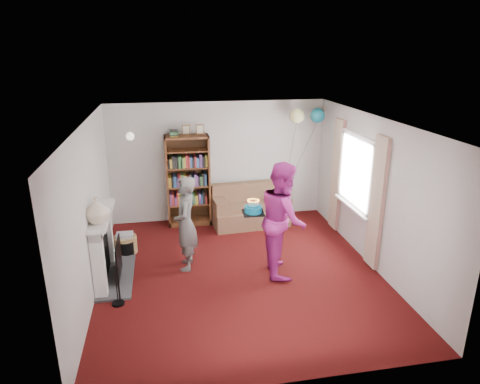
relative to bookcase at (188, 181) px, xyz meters
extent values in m
plane|color=#350809|center=(0.66, -2.30, -0.92)|extent=(5.00, 5.00, 0.00)
cube|color=silver|center=(0.66, 0.21, 0.33)|extent=(4.50, 0.02, 2.50)
cube|color=silver|center=(-1.60, -2.30, 0.33)|extent=(0.02, 5.00, 2.50)
cube|color=silver|center=(2.92, -2.30, 0.33)|extent=(0.02, 5.00, 2.50)
cube|color=white|center=(0.66, -2.30, 1.59)|extent=(4.50, 5.00, 0.01)
cube|color=#3F3F42|center=(-1.34, -2.10, -0.90)|extent=(0.55, 1.40, 0.04)
cube|color=white|center=(-1.49, -2.65, -0.39)|extent=(0.18, 0.14, 1.06)
cube|color=white|center=(-1.49, -1.55, -0.39)|extent=(0.18, 0.14, 1.06)
cube|color=white|center=(-1.49, -2.10, 0.08)|extent=(0.18, 1.24, 0.16)
cube|color=white|center=(-1.46, -2.10, 0.18)|extent=(0.28, 1.35, 0.05)
cube|color=black|center=(-1.51, -2.10, -0.44)|extent=(0.10, 0.80, 0.86)
cube|color=black|center=(-1.27, -2.10, -0.59)|extent=(0.02, 0.70, 0.60)
cylinder|color=black|center=(-1.24, -2.88, -0.60)|extent=(0.18, 0.18, 0.64)
cylinder|color=black|center=(-1.21, -1.30, -0.79)|extent=(0.26, 0.26, 0.26)
cube|color=white|center=(2.87, -1.70, 1.16)|extent=(0.08, 1.30, 0.08)
cube|color=white|center=(2.87, -1.70, -0.09)|extent=(0.08, 1.30, 0.08)
cube|color=white|center=(2.90, -1.70, 0.53)|extent=(0.01, 1.15, 1.20)
cube|color=white|center=(2.84, -1.70, -0.12)|extent=(0.14, 1.32, 0.04)
cube|color=beige|center=(2.86, -2.52, 0.23)|extent=(0.07, 0.38, 2.20)
cube|color=beige|center=(2.86, -0.88, 0.23)|extent=(0.07, 0.38, 2.20)
cylinder|color=gold|center=(-1.09, 0.15, 0.98)|extent=(0.04, 0.12, 0.04)
sphere|color=white|center=(-1.09, 0.06, 0.96)|extent=(0.16, 0.16, 0.16)
cube|color=#472B14|center=(0.00, 0.16, 0.02)|extent=(0.89, 0.04, 1.87)
cube|color=brown|center=(-0.42, -0.03, 0.02)|extent=(0.04, 0.42, 1.87)
cube|color=brown|center=(0.42, -0.03, 0.02)|extent=(0.04, 0.42, 1.87)
cube|color=brown|center=(0.00, -0.03, 0.93)|extent=(0.89, 0.42, 0.04)
cube|color=brown|center=(0.00, -0.03, -0.87)|extent=(0.89, 0.42, 0.10)
cube|color=brown|center=(0.00, -0.03, -0.48)|extent=(0.81, 0.38, 0.03)
cube|color=brown|center=(0.00, -0.03, -0.08)|extent=(0.81, 0.38, 0.02)
cube|color=brown|center=(0.00, -0.03, 0.31)|extent=(0.81, 0.38, 0.02)
cube|color=brown|center=(0.00, -0.03, 0.66)|extent=(0.81, 0.38, 0.02)
cube|color=maroon|center=(-0.24, -0.05, 1.01)|extent=(0.16, 0.22, 0.12)
cube|color=brown|center=(0.00, 0.02, 1.06)|extent=(0.16, 0.02, 0.20)
cube|color=brown|center=(0.28, 0.02, 1.06)|extent=(0.16, 0.02, 0.20)
cube|color=brown|center=(1.24, -0.30, -0.74)|extent=(1.55, 0.82, 0.36)
cube|color=brown|center=(1.24, -0.01, -0.42)|extent=(1.55, 0.24, 0.64)
cube|color=brown|center=(0.59, -0.30, -0.55)|extent=(0.24, 0.77, 0.50)
cube|color=brown|center=(1.90, -0.30, -0.55)|extent=(0.24, 0.77, 0.50)
cube|color=brown|center=(0.90, -0.38, -0.53)|extent=(0.66, 0.52, 0.12)
cube|color=brown|center=(1.59, -0.38, -0.53)|extent=(0.66, 0.52, 0.12)
cylinder|color=#9F7E4A|center=(-1.24, -1.19, -0.76)|extent=(0.41, 0.41, 0.31)
cube|color=beige|center=(-1.24, -1.19, -0.58)|extent=(0.29, 0.23, 0.06)
imported|color=black|center=(-0.17, -1.94, -0.13)|extent=(0.44, 0.62, 1.59)
imported|color=#AA227E|center=(1.35, -2.35, 0.01)|extent=(0.80, 0.98, 1.86)
cube|color=black|center=(0.87, -2.34, 0.15)|extent=(0.33, 0.33, 0.02)
cylinder|color=#0C688C|center=(0.87, -2.34, 0.21)|extent=(0.27, 0.27, 0.10)
cylinder|color=#0C688C|center=(0.87, -2.34, 0.27)|extent=(0.20, 0.20, 0.04)
cylinder|color=#D35D8F|center=(0.95, -2.34, 0.30)|extent=(0.01, 0.01, 0.09)
sphere|color=orange|center=(0.95, -2.34, 0.35)|extent=(0.02, 0.02, 0.02)
cylinder|color=#D35D8F|center=(0.94, -2.30, 0.30)|extent=(0.01, 0.01, 0.09)
sphere|color=orange|center=(0.94, -2.30, 0.35)|extent=(0.02, 0.02, 0.02)
cylinder|color=#D35D8F|center=(0.92, -2.27, 0.30)|extent=(0.01, 0.01, 0.09)
sphere|color=orange|center=(0.92, -2.27, 0.35)|extent=(0.02, 0.02, 0.02)
cylinder|color=#D35D8F|center=(0.88, -2.26, 0.30)|extent=(0.01, 0.01, 0.09)
sphere|color=orange|center=(0.88, -2.26, 0.35)|extent=(0.02, 0.02, 0.02)
cylinder|color=#D35D8F|center=(0.84, -2.26, 0.30)|extent=(0.01, 0.01, 0.09)
sphere|color=orange|center=(0.84, -2.26, 0.35)|extent=(0.02, 0.02, 0.02)
cylinder|color=#D35D8F|center=(0.81, -2.29, 0.30)|extent=(0.01, 0.01, 0.09)
sphere|color=orange|center=(0.81, -2.29, 0.35)|extent=(0.02, 0.02, 0.02)
cylinder|color=#D35D8F|center=(0.79, -2.32, 0.30)|extent=(0.01, 0.01, 0.09)
sphere|color=orange|center=(0.79, -2.32, 0.35)|extent=(0.02, 0.02, 0.02)
cylinder|color=#D35D8F|center=(0.79, -2.36, 0.30)|extent=(0.01, 0.01, 0.09)
sphere|color=orange|center=(0.79, -2.36, 0.35)|extent=(0.02, 0.02, 0.02)
cylinder|color=#D35D8F|center=(0.81, -2.40, 0.30)|extent=(0.01, 0.01, 0.09)
sphere|color=orange|center=(0.81, -2.40, 0.35)|extent=(0.02, 0.02, 0.02)
cylinder|color=#D35D8F|center=(0.84, -2.42, 0.30)|extent=(0.01, 0.01, 0.09)
sphere|color=orange|center=(0.84, -2.42, 0.35)|extent=(0.02, 0.02, 0.02)
cylinder|color=#D35D8F|center=(0.88, -2.42, 0.30)|extent=(0.01, 0.01, 0.09)
sphere|color=orange|center=(0.88, -2.42, 0.35)|extent=(0.02, 0.02, 0.02)
cylinder|color=#D35D8F|center=(0.92, -2.41, 0.30)|extent=(0.01, 0.01, 0.09)
sphere|color=orange|center=(0.92, -2.41, 0.35)|extent=(0.02, 0.02, 0.02)
cylinder|color=#D35D8F|center=(0.94, -2.38, 0.30)|extent=(0.01, 0.01, 0.09)
sphere|color=orange|center=(0.94, -2.38, 0.35)|extent=(0.02, 0.02, 0.02)
sphere|color=#3F3F3F|center=(1.90, -0.50, -0.27)|extent=(0.02, 0.02, 0.02)
sphere|color=teal|center=(2.66, -0.19, 1.30)|extent=(0.30, 0.30, 0.30)
sphere|color=#FAF998|center=(2.22, -0.19, 1.30)|extent=(0.30, 0.30, 0.30)
imported|color=beige|center=(-1.46, -2.45, 0.40)|extent=(0.37, 0.37, 0.38)
camera|label=1|loc=(-0.47, -8.45, 2.62)|focal=32.00mm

